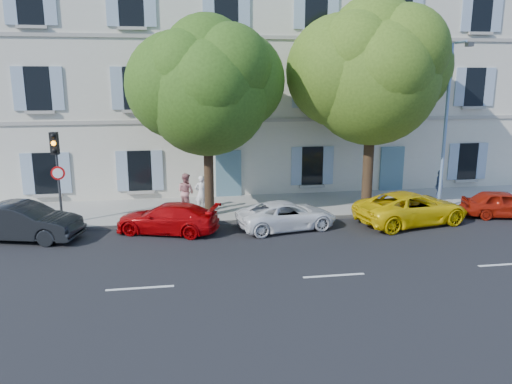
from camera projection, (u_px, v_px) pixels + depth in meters
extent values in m
plane|color=black|center=(302.00, 237.00, 19.62)|extent=(90.00, 90.00, 0.00)
cube|color=#A09E96|center=(279.00, 206.00, 23.88)|extent=(36.00, 4.50, 0.15)
cube|color=#9E998E|center=(289.00, 219.00, 21.80)|extent=(36.00, 0.16, 0.16)
cube|color=beige|center=(260.00, 79.00, 28.07)|extent=(28.00, 7.00, 12.00)
imported|color=black|center=(23.00, 222.00, 19.07)|extent=(4.63, 2.63, 1.44)
imported|color=#AA0407|center=(167.00, 218.00, 20.00)|extent=(4.47, 2.97, 1.20)
imported|color=white|center=(287.00, 215.00, 20.53)|extent=(4.40, 2.62, 1.15)
imported|color=yellow|center=(412.00, 208.00, 21.22)|extent=(5.29, 3.25, 1.37)
imported|color=#A01909|center=(504.00, 204.00, 22.22)|extent=(3.77, 2.17, 1.21)
cylinder|color=#3A2819|center=(209.00, 178.00, 21.77)|extent=(0.42, 0.42, 3.34)
ellipsoid|color=#3C691B|center=(207.00, 92.00, 20.93)|extent=(5.34, 5.34, 5.88)
cylinder|color=#3A2819|center=(368.00, 168.00, 23.25)|extent=(0.48, 0.48, 3.66)
ellipsoid|color=#567D20|center=(373.00, 79.00, 22.33)|extent=(5.95, 5.95, 6.54)
cylinder|color=#383A3D|center=(59.00, 187.00, 20.47)|extent=(0.11, 0.11, 3.18)
cube|color=black|center=(54.00, 143.00, 19.91)|extent=(0.34, 0.29, 0.90)
sphere|color=orange|center=(54.00, 143.00, 19.78)|extent=(0.19, 0.19, 0.19)
cylinder|color=#383A3D|center=(61.00, 200.00, 20.56)|extent=(0.06, 0.06, 2.07)
cylinder|color=red|center=(58.00, 173.00, 20.28)|extent=(0.56, 0.04, 0.56)
cylinder|color=#7293BF|center=(445.00, 129.00, 22.35)|extent=(0.15, 0.15, 7.41)
cylinder|color=#7293BF|center=(461.00, 42.00, 20.89)|extent=(0.35, 1.29, 0.09)
cube|color=#383A3D|center=(469.00, 44.00, 20.30)|extent=(0.31, 0.45, 0.17)
imported|color=white|center=(202.00, 194.00, 22.52)|extent=(0.62, 0.41, 1.67)
imported|color=tan|center=(186.00, 192.00, 22.70)|extent=(1.06, 1.05, 1.73)
imported|color=#546A9A|center=(439.00, 186.00, 24.39)|extent=(0.72, 0.99, 1.56)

